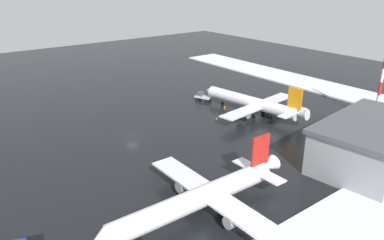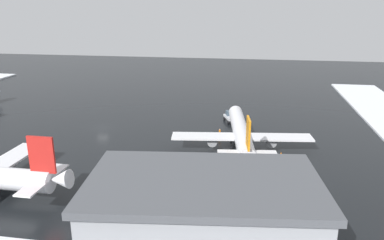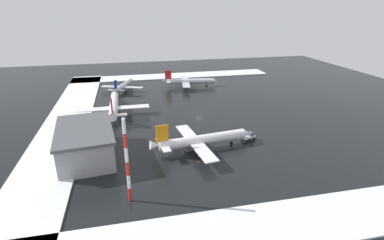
# 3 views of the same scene
# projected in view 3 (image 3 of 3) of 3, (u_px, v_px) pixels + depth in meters

# --- Properties ---
(ground_plane) EXTENTS (240.00, 240.00, 0.00)m
(ground_plane) POSITION_uv_depth(u_px,v_px,m) (199.00, 113.00, 119.82)
(ground_plane) COLOR black
(snow_bank_far) EXTENTS (152.00, 16.00, 0.44)m
(snow_bank_far) POSITION_uv_depth(u_px,v_px,m) (67.00, 123.00, 109.63)
(snow_bank_far) COLOR white
(snow_bank_far) RESTS_ON ground_plane
(snow_bank_left) EXTENTS (14.00, 116.00, 0.44)m
(snow_bank_left) POSITION_uv_depth(u_px,v_px,m) (173.00, 76.00, 180.72)
(snow_bank_left) COLOR white
(snow_bank_left) RESTS_ON ground_plane
(snow_bank_right) EXTENTS (14.00, 116.00, 0.44)m
(snow_bank_right) POSITION_uv_depth(u_px,v_px,m) (280.00, 225.00, 58.77)
(snow_bank_right) COLOR white
(snow_bank_right) RESTS_ON ground_plane
(airplane_distant_tail) EXTENTS (26.53, 31.86, 9.46)m
(airplane_distant_tail) POSITION_uv_depth(u_px,v_px,m) (201.00, 140.00, 88.72)
(airplane_distant_tail) COLOR white
(airplane_distant_tail) RESTS_ON ground_plane
(airplane_foreground_jet) EXTENTS (33.13, 27.39, 9.86)m
(airplane_foreground_jet) POSITION_uv_depth(u_px,v_px,m) (114.00, 106.00, 117.96)
(airplane_foreground_jet) COLOR white
(airplane_foreground_jet) RESTS_ON ground_plane
(airplane_far_rear) EXTENTS (24.44, 29.30, 8.72)m
(airplane_far_rear) POSITION_uv_depth(u_px,v_px,m) (189.00, 81.00, 157.23)
(airplane_far_rear) COLOR silver
(airplane_far_rear) RESTS_ON ground_plane
(airplane_parked_starboard) EXTENTS (24.65, 20.84, 7.60)m
(airplane_parked_starboard) POSITION_uv_depth(u_px,v_px,m) (123.00, 86.00, 149.97)
(airplane_parked_starboard) COLOR silver
(airplane_parked_starboard) RESTS_ON ground_plane
(pushback_tug) EXTENTS (3.71, 5.08, 2.50)m
(pushback_tug) POSITION_uv_depth(u_px,v_px,m) (249.00, 136.00, 95.60)
(pushback_tug) COLOR silver
(pushback_tug) RESTS_ON ground_plane
(ground_crew_near_tug) EXTENTS (0.36, 0.36, 1.71)m
(ground_crew_near_tug) POSITION_uv_depth(u_px,v_px,m) (215.00, 139.00, 94.79)
(ground_crew_near_tug) COLOR black
(ground_crew_near_tug) RESTS_ON ground_plane
(ground_crew_beside_wing) EXTENTS (0.36, 0.36, 1.71)m
(ground_crew_beside_wing) POSITION_uv_depth(u_px,v_px,m) (185.00, 150.00, 87.20)
(ground_crew_beside_wing) COLOR black
(ground_crew_beside_wing) RESTS_ON ground_plane
(antenna_mast) EXTENTS (0.70, 0.70, 19.59)m
(antenna_mast) POSITION_uv_depth(u_px,v_px,m) (127.00, 162.00, 62.89)
(antenna_mast) COLOR red
(antenna_mast) RESTS_ON ground_plane
(cargo_hangar) EXTENTS (26.56, 17.78, 8.80)m
(cargo_hangar) POSITION_uv_depth(u_px,v_px,m) (86.00, 142.00, 84.16)
(cargo_hangar) COLOR gray
(cargo_hangar) RESTS_ON ground_plane
(traffic_cone_near_nose) EXTENTS (0.36, 0.36, 0.55)m
(traffic_cone_near_nose) POSITION_uv_depth(u_px,v_px,m) (202.00, 135.00, 99.19)
(traffic_cone_near_nose) COLOR orange
(traffic_cone_near_nose) RESTS_ON ground_plane
(traffic_cone_mid_line) EXTENTS (0.36, 0.36, 0.55)m
(traffic_cone_mid_line) POSITION_uv_depth(u_px,v_px,m) (199.00, 162.00, 82.31)
(traffic_cone_mid_line) COLOR orange
(traffic_cone_mid_line) RESTS_ON ground_plane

